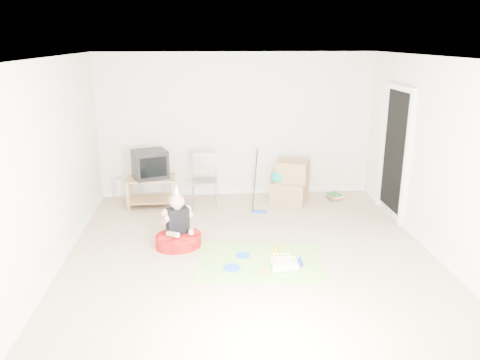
{
  "coord_description": "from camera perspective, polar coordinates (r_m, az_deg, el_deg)",
  "views": [
    {
      "loc": [
        -0.59,
        -5.91,
        2.82
      ],
      "look_at": [
        -0.1,
        0.4,
        0.9
      ],
      "focal_mm": 35.0,
      "sensor_mm": 36.0,
      "label": 1
    }
  ],
  "objects": [
    {
      "name": "cardboard_boxes",
      "position": [
        8.32,
        6.11,
        -0.34
      ],
      "size": [
        0.75,
        0.67,
        0.77
      ],
      "color": "#A87D51",
      "rests_on": "ground"
    },
    {
      "name": "birthday_cake",
      "position": [
        6.1,
        5.37,
        -10.22
      ],
      "size": [
        0.35,
        0.28,
        0.16
      ],
      "color": "silver",
      "rests_on": "party_mat"
    },
    {
      "name": "seated_woman",
      "position": [
        6.66,
        -7.54,
        -6.41
      ],
      "size": [
        0.85,
        0.85,
        0.94
      ],
      "color": "#AC100F",
      "rests_on": "ground"
    },
    {
      "name": "floor_mop",
      "position": [
        7.85,
        2.33,
        -2.14
      ],
      "size": [
        0.27,
        0.34,
        1.03
      ],
      "color": "#244FB5",
      "rests_on": "ground"
    },
    {
      "name": "folding_chair",
      "position": [
        8.06,
        -4.35,
        -0.14
      ],
      "size": [
        0.44,
        0.42,
        0.96
      ],
      "color": "gray",
      "rests_on": "ground"
    },
    {
      "name": "book_pile",
      "position": [
        8.71,
        11.44,
        -1.97
      ],
      "size": [
        0.26,
        0.3,
        0.12
      ],
      "color": "#236A34",
      "rests_on": "ground"
    },
    {
      "name": "tv_stand",
      "position": [
        8.29,
        -10.73,
        -1.12
      ],
      "size": [
        0.83,
        0.53,
        0.51
      ],
      "color": "#9F7948",
      "rests_on": "ground"
    },
    {
      "name": "blue_party_hat",
      "position": [
        6.17,
        7.3,
        -9.62
      ],
      "size": [
        0.14,
        0.14,
        0.15
      ],
      "primitive_type": "cone",
      "rotation": [
        0.0,
        0.0,
        -0.52
      ],
      "color": "#1734A7",
      "rests_on": "party_mat"
    },
    {
      "name": "ground",
      "position": [
        6.57,
        1.15,
        -8.53
      ],
      "size": [
        5.0,
        5.0,
        0.0
      ],
      "primitive_type": "plane",
      "color": "tan",
      "rests_on": "ground"
    },
    {
      "name": "crt_tv",
      "position": [
        8.16,
        -10.9,
        1.91
      ],
      "size": [
        0.68,
        0.63,
        0.48
      ],
      "primitive_type": "cube",
      "rotation": [
        0.0,
        0.0,
        0.35
      ],
      "color": "black",
      "rests_on": "tv_stand"
    },
    {
      "name": "doorway_recess",
      "position": [
        7.95,
        18.43,
        2.96
      ],
      "size": [
        0.02,
        0.9,
        2.05
      ],
      "primitive_type": "cube",
      "color": "black",
      "rests_on": "ground"
    },
    {
      "name": "party_mat",
      "position": [
        6.27,
        2.42,
        -9.85
      ],
      "size": [
        1.76,
        1.35,
        0.01
      ],
      "primitive_type": "cube",
      "rotation": [
        0.0,
        0.0,
        -0.1
      ],
      "color": "#DF2F90",
      "rests_on": "ground"
    },
    {
      "name": "orange_cup_near",
      "position": [
        6.51,
        4.35,
        -8.38
      ],
      "size": [
        0.08,
        0.08,
        0.08
      ],
      "primitive_type": "cylinder",
      "rotation": [
        0.0,
        0.0,
        0.11
      ],
      "color": "orange",
      "rests_on": "party_mat"
    },
    {
      "name": "blue_plate_near",
      "position": [
        6.39,
        0.36,
        -9.19
      ],
      "size": [
        0.21,
        0.21,
        0.01
      ],
      "primitive_type": "cylinder",
      "rotation": [
        0.0,
        0.0,
        0.13
      ],
      "color": "blue",
      "rests_on": "party_mat"
    },
    {
      "name": "orange_cup_far",
      "position": [
        5.93,
        2.71,
        -11.04
      ],
      "size": [
        0.09,
        0.09,
        0.08
      ],
      "primitive_type": "cylinder",
      "rotation": [
        0.0,
        0.0,
        -0.48
      ],
      "color": "orange",
      "rests_on": "party_mat"
    },
    {
      "name": "blue_plate_far",
      "position": [
        6.07,
        -1.0,
        -10.65
      ],
      "size": [
        0.25,
        0.25,
        0.01
      ],
      "primitive_type": "cylinder",
      "rotation": [
        0.0,
        0.0,
        -0.16
      ],
      "color": "blue",
      "rests_on": "party_mat"
    }
  ]
}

